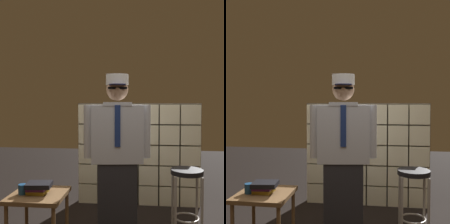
% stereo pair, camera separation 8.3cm
% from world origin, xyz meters
% --- Properties ---
extents(glass_block_wall, '(1.75, 0.10, 1.46)m').
position_xyz_m(glass_block_wall, '(-0.00, 1.50, 0.71)').
color(glass_block_wall, beige).
rests_on(glass_block_wall, ground).
extents(standing_person, '(0.70, 0.32, 1.74)m').
position_xyz_m(standing_person, '(-0.20, 0.41, 0.91)').
color(standing_person, '#28282D').
rests_on(standing_person, ground).
extents(bar_stool, '(0.34, 0.34, 0.74)m').
position_xyz_m(bar_stool, '(0.53, 0.56, 0.55)').
color(bar_stool, black).
rests_on(bar_stool, ground).
extents(side_table, '(0.52, 0.52, 0.57)m').
position_xyz_m(side_table, '(-0.95, 0.14, 0.50)').
color(side_table, brown).
rests_on(side_table, ground).
extents(book_stack, '(0.26, 0.21, 0.11)m').
position_xyz_m(book_stack, '(-0.95, 0.13, 0.63)').
color(book_stack, olive).
rests_on(book_stack, side_table).
extents(coffee_mug, '(0.13, 0.08, 0.09)m').
position_xyz_m(coffee_mug, '(-1.09, 0.10, 0.62)').
color(coffee_mug, navy).
rests_on(coffee_mug, side_table).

